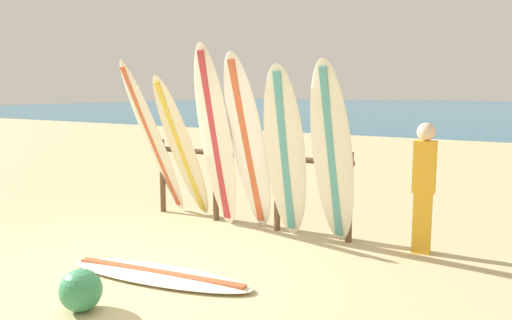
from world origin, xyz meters
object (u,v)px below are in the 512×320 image
Objects in this scene: surfboard_lying_on_sand at (159,275)px; beachgoer_standing at (424,182)px; surfboard_leaning_center_left at (216,138)px; surfboard_leaning_center_right at (285,154)px; surfboard_leaning_center at (248,144)px; surfboard_rack at (245,175)px; surfboard_leaning_right at (332,155)px; surfboard_leaning_left at (182,149)px; beach_ball at (81,290)px; surfboard_leaning_far_left at (153,140)px.

beachgoer_standing is at bearing 46.93° from surfboard_lying_on_sand.
surfboard_leaning_center_left is 1.13× the size of surfboard_leaning_center_right.
surfboard_rack is at bearing 127.82° from surfboard_leaning_center.
surfboard_leaning_center_left reaches higher than beachgoer_standing.
surfboard_leaning_center is 2.33m from surfboard_lying_on_sand.
surfboard_rack is 1.43× the size of surfboard_leaning_center_right.
surfboard_leaning_center reaches higher than beachgoer_standing.
beachgoer_standing reaches higher than surfboard_lying_on_sand.
surfboard_leaning_center_right is at bearing -167.07° from beachgoer_standing.
surfboard_leaning_right is (1.52, -0.35, 0.43)m from surfboard_rack.
surfboard_leaning_center_left reaches higher than surfboard_leaning_left.
surfboard_leaning_right is at bearing 67.89° from beach_ball.
surfboard_leaning_center_left is 0.51m from surfboard_leaning_center.
surfboard_leaning_center_left is at bearing -179.37° from surfboard_leaning_right.
beach_ball is (1.86, -2.99, -1.03)m from surfboard_leaning_far_left.
surfboard_rack is 3.35m from beach_ball.
surfboard_leaning_far_left is at bearing 176.19° from surfboard_leaning_center_left.
surfboard_leaning_far_left is 1.05× the size of surfboard_leaning_center_right.
surfboard_leaning_left is at bearing -162.54° from surfboard_rack.
surfboard_lying_on_sand is (1.31, -2.00, -1.08)m from surfboard_leaning_left.
surfboard_leaning_far_left is 2.38m from surfboard_leaning_center_right.
surfboard_leaning_left is at bearing 178.20° from surfboard_leaning_center_right.
surfboard_lying_on_sand is at bearing -133.07° from beachgoer_standing.
beach_ball is at bearing -112.11° from surfboard_leaning_right.
surfboard_leaning_center is 0.61m from surfboard_leaning_center_right.
surfboard_leaning_center_left is 1.64× the size of beachgoer_standing.
surfboard_leaning_center is 1.56× the size of beachgoer_standing.
surfboard_leaning_left reaches higher than surfboard_rack.
surfboard_leaning_left is 3.37m from beach_ball.
surfboard_leaning_left is 3.52m from beachgoer_standing.
surfboard_leaning_center_right reaches higher than surfboard_lying_on_sand.
surfboard_lying_on_sand is at bearing 87.65° from beach_ball.
surfboard_leaning_center_left is 2.40m from surfboard_lying_on_sand.
surfboard_leaning_right is 1.04× the size of surfboard_lying_on_sand.
surfboard_rack is at bearing 54.98° from surfboard_leaning_center_left.
beachgoer_standing is 4.15× the size of beach_ball.
surfboard_leaning_far_left reaches higher than surfboard_leaning_center_right.
beach_ball is at bearing -88.36° from surfboard_leaning_center.
surfboard_leaning_far_left is 0.93× the size of surfboard_leaning_center_left.
surfboard_leaning_center is (1.19, -0.02, 0.14)m from surfboard_leaning_left.
beach_ball is at bearing -100.10° from surfboard_leaning_center_right.
surfboard_leaning_left reaches higher than surfboard_lying_on_sand.
surfboard_leaning_right is at bearing -1.69° from surfboard_leaning_center.
surfboard_leaning_center_right is at bearing 179.90° from surfboard_leaning_right.
surfboard_leaning_center_right is (1.11, 0.02, -0.15)m from surfboard_leaning_center_left.
surfboard_leaning_center_left is 1.79m from surfboard_leaning_right.
surfboard_leaning_far_left is 1.03× the size of surfboard_leaning_right.
beachgoer_standing is (2.19, 2.34, 0.85)m from surfboard_lying_on_sand.
beachgoer_standing is at bearing 8.73° from surfboard_leaning_center.
surfboard_leaning_center_right is at bearing 1.06° from surfboard_leaning_center_left.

